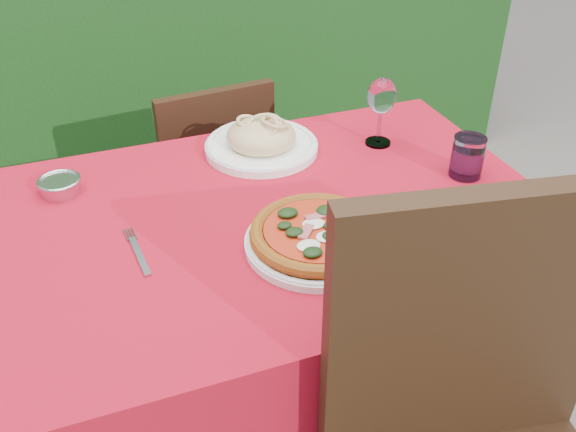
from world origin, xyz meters
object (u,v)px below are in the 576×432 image
object	(u,v)px
water_glass	(467,159)
fork	(140,256)
pizza_plate	(318,236)
wine_glass	(382,99)
pasta_plate	(261,140)
chair_far	(211,179)
steel_ramekin	(60,187)

from	to	relation	value
water_glass	fork	distance (m)	0.80
pizza_plate	wine_glass	size ratio (longest dim) A/B	1.92
wine_glass	pasta_plate	bearing A→B (deg)	166.76
water_glass	chair_far	bearing A→B (deg)	125.49
pizza_plate	wine_glass	bearing A→B (deg)	48.07
water_glass	steel_ramekin	xyz separation A→B (m)	(-0.93, 0.26, -0.03)
pizza_plate	pasta_plate	bearing A→B (deg)	86.79
fork	pasta_plate	bearing A→B (deg)	38.12
chair_far	fork	size ratio (longest dim) A/B	4.35
pasta_plate	steel_ramekin	bearing A→B (deg)	-176.41
chair_far	wine_glass	distance (m)	0.71
fork	pizza_plate	bearing A→B (deg)	-19.00
pizza_plate	chair_far	bearing A→B (deg)	92.09
steel_ramekin	pizza_plate	bearing A→B (deg)	-40.00
wine_glass	steel_ramekin	distance (m)	0.82
water_glass	steel_ramekin	size ratio (longest dim) A/B	1.13
pasta_plate	wine_glass	size ratio (longest dim) A/B	1.60
steel_ramekin	water_glass	bearing A→B (deg)	-15.79
chair_far	wine_glass	world-z (taller)	wine_glass
pasta_plate	wine_glass	xyz separation A→B (m)	(0.30, -0.07, 0.10)
chair_far	fork	world-z (taller)	chair_far
pasta_plate	steel_ramekin	xyz separation A→B (m)	(-0.51, -0.03, -0.01)
chair_far	water_glass	size ratio (longest dim) A/B	7.88
fork	chair_far	bearing A→B (deg)	61.69
water_glass	wine_glass	bearing A→B (deg)	118.60
water_glass	pasta_plate	bearing A→B (deg)	145.24
wine_glass	fork	size ratio (longest dim) A/B	0.99
fork	steel_ramekin	xyz separation A→B (m)	(-0.13, 0.31, 0.01)
wine_glass	fork	distance (m)	0.74
chair_far	water_glass	distance (m)	0.89
pasta_plate	chair_far	bearing A→B (deg)	98.16
chair_far	pasta_plate	world-z (taller)	pasta_plate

